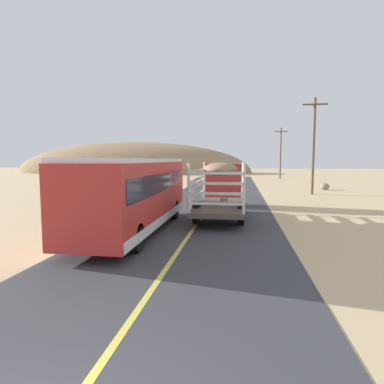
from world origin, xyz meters
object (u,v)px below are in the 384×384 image
at_px(bus, 135,192).
at_px(power_pole_far, 281,152).
at_px(livestock_truck, 223,182).
at_px(power_pole_mid, 314,143).
at_px(boulder_near_shoulder, 325,186).

xyz_separation_m(bus, power_pole_far, (11.16, 42.36, 2.77)).
height_order(bus, power_pole_far, power_pole_far).
bearing_deg(livestock_truck, power_pole_far, 77.98).
distance_m(bus, power_pole_mid, 20.97).
distance_m(bus, power_pole_far, 43.89).
height_order(livestock_truck, bus, bus).
xyz_separation_m(power_pole_mid, boulder_near_shoulder, (2.35, 5.05, -4.32)).
xyz_separation_m(bus, power_pole_mid, (11.16, 17.51, 2.93)).
relative_size(bus, power_pole_mid, 1.14).
distance_m(livestock_truck, boulder_near_shoulder, 18.86).
xyz_separation_m(livestock_truck, power_pole_mid, (7.61, 10.89, 2.88)).
bearing_deg(power_pole_far, boulder_near_shoulder, -83.22).
distance_m(livestock_truck, power_pole_far, 36.64).
height_order(livestock_truck, power_pole_mid, power_pole_mid).
xyz_separation_m(power_pole_mid, power_pole_far, (-0.00, 24.84, -0.16)).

